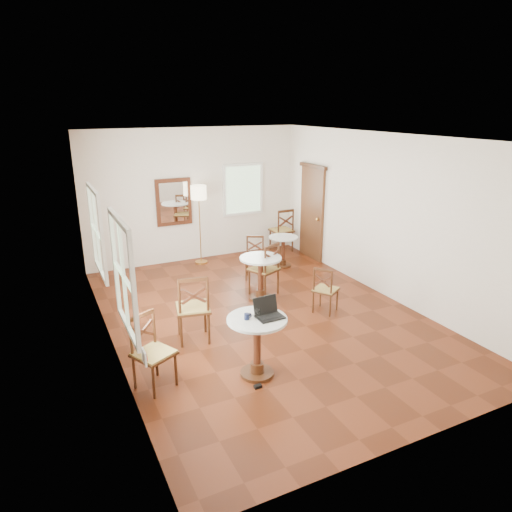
{
  "coord_description": "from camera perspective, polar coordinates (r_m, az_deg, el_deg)",
  "views": [
    {
      "loc": [
        -3.28,
        -6.45,
        3.47
      ],
      "look_at": [
        0.0,
        0.3,
        1.0
      ],
      "focal_mm": 32.44,
      "sensor_mm": 36.0,
      "label": 1
    }
  ],
  "objects": [
    {
      "name": "laptop",
      "position": [
        6.06,
        1.48,
        -6.9
      ],
      "size": [
        0.35,
        0.3,
        0.25
      ],
      "rotation": [
        0.0,
        0.0,
        0.03
      ],
      "color": "black",
      "rests_on": "cafe_table_near"
    },
    {
      "name": "room_shell",
      "position": [
        7.62,
        -0.32,
        6.25
      ],
      "size": [
        5.02,
        7.02,
        3.01
      ],
      "color": "white",
      "rests_on": "ground"
    },
    {
      "name": "navy_mug",
      "position": [
        5.98,
        -1.12,
        -7.47
      ],
      "size": [
        0.1,
        0.07,
        0.08
      ],
      "color": "black",
      "rests_on": "cafe_table_near"
    },
    {
      "name": "chair_near_a",
      "position": [
        7.08,
        -7.77,
        -6.35
      ],
      "size": [
        0.6,
        0.6,
        1.09
      ],
      "rotation": [
        0.0,
        0.0,
        2.93
      ],
      "color": "#442311",
      "rests_on": "ground"
    },
    {
      "name": "cafe_table_mid",
      "position": [
        8.53,
        0.57,
        -2.14
      ],
      "size": [
        0.77,
        0.77,
        0.81
      ],
      "color": "#442311",
      "rests_on": "ground"
    },
    {
      "name": "chair_mid_b",
      "position": [
        8.1,
        8.53,
        -4.11
      ],
      "size": [
        0.54,
        0.54,
        0.84
      ],
      "rotation": [
        0.0,
        0.0,
        2.15
      ],
      "color": "#442311",
      "rests_on": "ground"
    },
    {
      "name": "floor_lamp",
      "position": [
        10.33,
        -7.07,
        7.13
      ],
      "size": [
        0.35,
        0.35,
        1.78
      ],
      "color": "#BF8C3F",
      "rests_on": "ground"
    },
    {
      "name": "cafe_table_back",
      "position": [
        10.31,
        3.36,
        0.99
      ],
      "size": [
        0.65,
        0.65,
        0.69
      ],
      "color": "#442311",
      "rests_on": "ground"
    },
    {
      "name": "mouse",
      "position": [
        6.09,
        -0.96,
        -7.23
      ],
      "size": [
        0.1,
        0.06,
        0.03
      ],
      "primitive_type": "ellipsoid",
      "rotation": [
        0.0,
        0.0,
        0.08
      ],
      "color": "black",
      "rests_on": "cafe_table_near"
    },
    {
      "name": "ground",
      "position": [
        8.03,
        0.94,
        -7.4
      ],
      "size": [
        7.0,
        7.0,
        0.0
      ],
      "primitive_type": "plane",
      "color": "#5C240F",
      "rests_on": "ground"
    },
    {
      "name": "cafe_table_near",
      "position": [
        6.17,
        0.13,
        -10.34
      ],
      "size": [
        0.79,
        0.79,
        0.84
      ],
      "color": "#442311",
      "rests_on": "ground"
    },
    {
      "name": "chair_mid_a",
      "position": [
        8.72,
        1.11,
        -1.61
      ],
      "size": [
        0.62,
        0.62,
        1.03
      ],
      "rotation": [
        0.0,
        0.0,
        3.55
      ],
      "color": "#442311",
      "rests_on": "ground"
    },
    {
      "name": "water_glass",
      "position": [
        6.03,
        0.24,
        -7.07
      ],
      "size": [
        0.07,
        0.07,
        0.11
      ],
      "primitive_type": "cylinder",
      "color": "white",
      "rests_on": "cafe_table_near"
    },
    {
      "name": "power_adapter",
      "position": [
        6.17,
        0.22,
        -15.78
      ],
      "size": [
        0.1,
        0.06,
        0.04
      ],
      "primitive_type": "cube",
      "color": "black",
      "rests_on": "ground"
    },
    {
      "name": "chair_back_a",
      "position": [
        11.37,
        3.23,
        3.22
      ],
      "size": [
        0.5,
        0.5,
        1.07
      ],
      "rotation": [
        0.0,
        0.0,
        3.16
      ],
      "color": "#442311",
      "rests_on": "ground"
    },
    {
      "name": "chair_near_b",
      "position": [
        6.11,
        -12.67,
        -11.5
      ],
      "size": [
        0.61,
        0.61,
        0.98
      ],
      "rotation": [
        0.0,
        0.0,
        0.47
      ],
      "color": "#442311",
      "rests_on": "ground"
    },
    {
      "name": "chair_back_b",
      "position": [
        9.6,
        -0.17,
        -0.2
      ],
      "size": [
        0.55,
        0.55,
        0.88
      ],
      "rotation": [
        0.0,
        0.0,
        -0.51
      ],
      "color": "#442311",
      "rests_on": "ground"
    }
  ]
}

